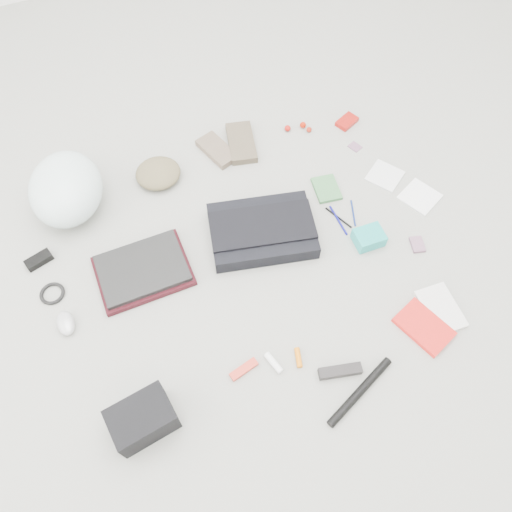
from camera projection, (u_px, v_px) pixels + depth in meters
name	position (u px, v px, depth m)	size (l,w,h in m)	color
ground_plane	(256.00, 263.00, 1.89)	(4.00, 4.00, 0.00)	gray
messenger_bag	(262.00, 231.00, 1.92)	(0.39, 0.28, 0.07)	black
bag_flap	(262.00, 225.00, 1.89)	(0.40, 0.18, 0.01)	black
laptop_sleeve	(143.00, 271.00, 1.85)	(0.34, 0.25, 0.02)	#350C12
laptop	(142.00, 268.00, 1.84)	(0.31, 0.23, 0.02)	black
bike_helmet	(66.00, 189.00, 1.93)	(0.28, 0.35, 0.21)	white
beanie	(158.00, 173.00, 2.06)	(0.19, 0.18, 0.07)	brown
mitten_left	(217.00, 150.00, 2.15)	(0.09, 0.19, 0.03)	brown
mitten_right	(241.00, 143.00, 2.17)	(0.11, 0.22, 0.03)	brown
power_brick	(39.00, 260.00, 1.88)	(0.10, 0.04, 0.03)	black
cable_coil	(52.00, 294.00, 1.81)	(0.09, 0.09, 0.01)	black
mouse	(66.00, 323.00, 1.74)	(0.06, 0.10, 0.04)	#AFAFB0
camera_bag	(143.00, 419.00, 1.54)	(0.19, 0.13, 0.12)	black
multitool	(244.00, 369.00, 1.67)	(0.10, 0.03, 0.02)	red
toiletry_tube_white	(274.00, 363.00, 1.68)	(0.02, 0.02, 0.08)	white
toiletry_tube_orange	(298.00, 358.00, 1.69)	(0.02, 0.02, 0.07)	orange
u_lock	(340.00, 371.00, 1.66)	(0.14, 0.04, 0.03)	black
bike_pump	(360.00, 392.00, 1.63)	(0.03, 0.03, 0.30)	black
book_red	(424.00, 327.00, 1.74)	(0.13, 0.19, 0.02)	red
book_white	(440.00, 309.00, 1.78)	(0.12, 0.18, 0.02)	silver
notepad	(326.00, 189.00, 2.05)	(0.10, 0.13, 0.02)	#3A703E
pen_blue	(338.00, 220.00, 1.98)	(0.01, 0.01, 0.15)	#0B0B76
pen_black	(339.00, 218.00, 1.99)	(0.01, 0.01, 0.13)	black
pen_navy	(353.00, 213.00, 2.00)	(0.01, 0.01, 0.12)	navy
accordion_wallet	(369.00, 238.00, 1.91)	(0.11, 0.09, 0.05)	teal
card_deck	(417.00, 245.00, 1.92)	(0.05, 0.07, 0.01)	#885D76
napkin_top	(385.00, 176.00, 2.09)	(0.13, 0.13, 0.01)	silver
napkin_bottom	(420.00, 197.00, 2.04)	(0.14, 0.14, 0.01)	white
lollipop_a	(288.00, 128.00, 2.22)	(0.03, 0.03, 0.03)	#AD130C
lollipop_b	(303.00, 125.00, 2.23)	(0.03, 0.03, 0.03)	#A81502
lollipop_c	(309.00, 130.00, 2.22)	(0.02, 0.02, 0.02)	maroon
altoids_tin	(347.00, 122.00, 2.24)	(0.10, 0.06, 0.02)	#A6150F
stamp_sheet	(355.00, 147.00, 2.18)	(0.04, 0.05, 0.00)	#7D526E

